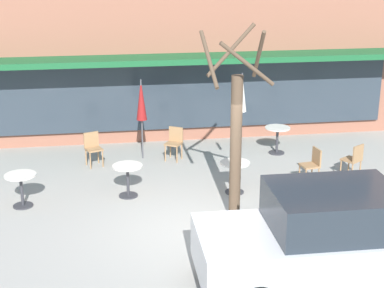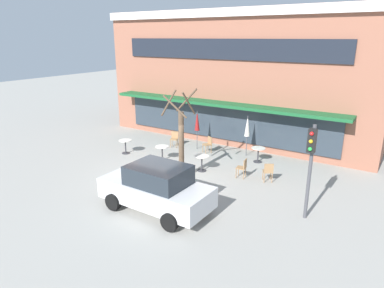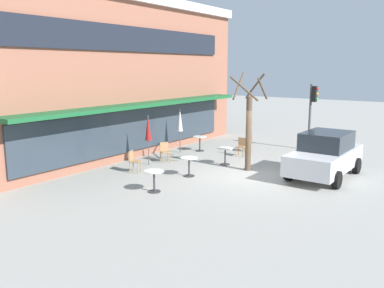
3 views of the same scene
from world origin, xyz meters
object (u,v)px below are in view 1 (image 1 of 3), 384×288
Objects in this scene: cafe_chair_0 at (312,163)px; parked_sedan at (326,239)px; cafe_chair_1 at (175,141)px; patio_umbrella_cream_folded at (242,93)px; cafe_table_streetside at (277,136)px; cafe_table_by_tree at (128,175)px; patio_umbrella_green_folded at (141,101)px; cafe_chair_2 at (93,146)px; cafe_table_mid_patio at (235,172)px; cafe_chair_3 at (354,158)px; street_tree at (236,134)px; cafe_table_near_wall at (21,185)px.

parked_sedan is at bearing -107.38° from cafe_chair_0.
cafe_chair_0 is 1.00× the size of cafe_chair_1.
patio_umbrella_cream_folded is at bearing 110.98° from cafe_chair_0.
cafe_table_by_tree is (-4.28, -2.42, 0.00)m from cafe_table_streetside.
cafe_table_streetside is 3.92m from patio_umbrella_green_folded.
patio_umbrella_green_folded is at bearing 14.91° from cafe_chair_2.
cafe_chair_1 is (-2.90, -0.06, 0.01)m from cafe_table_streetside.
patio_umbrella_green_folded and patio_umbrella_cream_folded have the same top height.
cafe_chair_3 reaches higher than cafe_table_mid_patio.
street_tree is at bearing -33.45° from cafe_table_by_tree.
cafe_chair_1 reaches higher than cafe_table_near_wall.
street_tree is at bearing -103.34° from cafe_table_mid_patio.
cafe_table_mid_patio is 0.85× the size of cafe_chair_3.
street_tree reaches higher than cafe_chair_1.
cafe_table_mid_patio is at bearing 76.66° from street_tree.
cafe_chair_1 is 4.71m from cafe_chair_3.
patio_umbrella_cream_folded is 2.47× the size of cafe_chair_2.
cafe_table_mid_patio is 0.18× the size of parked_sedan.
cafe_table_mid_patio is 4.24m from parked_sedan.
cafe_table_by_tree is at bearing -138.30° from patio_umbrella_cream_folded.
patio_umbrella_green_folded is at bearing 177.65° from cafe_table_streetside.
parked_sedan is at bearing -69.73° from patio_umbrella_green_folded.
patio_umbrella_green_folded is 7.41m from parked_sedan.
patio_umbrella_green_folded reaches higher than cafe_table_mid_patio.
patio_umbrella_green_folded is at bearing 78.50° from cafe_table_by_tree.
patio_umbrella_green_folded is 1.41m from cafe_chair_1.
cafe_table_near_wall is 0.85× the size of cafe_chair_1.
street_tree is at bearing -50.75° from cafe_chair_2.
cafe_table_by_tree is 2.73m from cafe_chair_1.
cafe_chair_2 is (-1.33, -0.35, -1.10)m from patio_umbrella_green_folded.
cafe_chair_2 is (-4.18, -0.78, -1.10)m from patio_umbrella_cream_folded.
cafe_chair_0 is 3.82m from cafe_chair_1.
patio_umbrella_green_folded is 1.00× the size of patio_umbrella_cream_folded.
cafe_table_streetside is at bearing -32.65° from patio_umbrella_cream_folded.
patio_umbrella_cream_folded is at bearing 147.35° from cafe_table_streetside.
street_tree is at bearing -145.74° from cafe_chair_0.
patio_umbrella_cream_folded is at bearing 74.41° from cafe_table_mid_patio.
patio_umbrella_green_folded is 1.76m from cafe_chair_2.
cafe_chair_2 is at bearing 158.32° from cafe_chair_0.
street_tree is (2.99, -3.66, 1.33)m from cafe_chair_2.
cafe_table_near_wall is at bearing -150.60° from patio_umbrella_cream_folded.
cafe_table_by_tree is 0.35× the size of patio_umbrella_cream_folded.
cafe_table_mid_patio is at bearing -105.59° from patio_umbrella_cream_folded.
parked_sedan is (3.88, -6.56, 0.35)m from cafe_chair_2.
cafe_table_by_tree is at bearing -177.04° from cafe_chair_3.
cafe_table_near_wall is 0.85× the size of cafe_chair_3.
cafe_chair_0 reaches higher than cafe_table_near_wall.
cafe_chair_0 is (1.11, -2.88, -1.10)m from patio_umbrella_cream_folded.
patio_umbrella_green_folded is at bearing -171.46° from patio_umbrella_cream_folded.
cafe_table_near_wall is 4.88m from street_tree.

